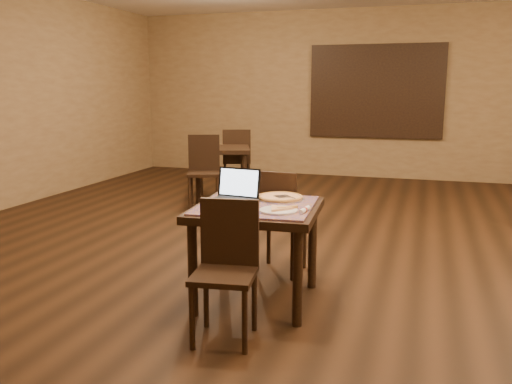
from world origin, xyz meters
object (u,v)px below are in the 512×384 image
(other_table_b, at_px, (221,156))
(other_table_b_chair_far, at_px, (237,157))
(pizza_pan, at_px, (280,199))
(tiled_table, at_px, (257,218))
(chair_main_far, at_px, (277,216))
(laptop, at_px, (236,192))
(other_table_b_chair_near, at_px, (204,167))
(chair_main_near, at_px, (227,261))

(other_table_b, bearing_deg, other_table_b_chair_far, 66.52)
(pizza_pan, bearing_deg, tiled_table, -116.57)
(tiled_table, distance_m, chair_main_far, 0.63)
(laptop, distance_m, other_table_b_chair_near, 3.23)
(other_table_b_chair_far, bearing_deg, chair_main_far, 94.29)
(chair_main_near, relative_size, other_table_b_chair_near, 0.92)
(tiled_table, height_order, other_table_b_chair_far, other_table_b_chair_far)
(laptop, bearing_deg, tiled_table, -21.33)
(laptop, bearing_deg, chair_main_far, 75.99)
(chair_main_near, bearing_deg, tiled_table, 81.47)
(pizza_pan, height_order, other_table_b, pizza_pan)
(other_table_b, distance_m, other_table_b_chair_far, 0.59)
(chair_main_near, distance_m, laptop, 0.81)
(laptop, xyz_separation_m, pizza_pan, (0.32, 0.13, -0.06))
(chair_main_far, distance_m, other_table_b_chair_far, 3.86)
(chair_main_near, bearing_deg, pizza_pan, 73.82)
(laptop, relative_size, pizza_pan, 1.00)
(chair_main_far, xyz_separation_m, other_table_b, (-1.65, 2.93, 0.11))
(other_table_b_chair_near, distance_m, other_table_b_chair_far, 1.17)
(chair_main_near, xyz_separation_m, other_table_b_chair_near, (-1.68, 3.58, 0.05))
(other_table_b_chair_near, relative_size, other_table_b_chair_far, 1.00)
(tiled_table, relative_size, pizza_pan, 2.57)
(chair_main_far, height_order, laptop, laptop)
(other_table_b, height_order, other_table_b_chair_near, other_table_b_chair_near)
(chair_main_near, xyz_separation_m, other_table_b_chair_far, (-1.61, 4.75, 0.05))
(chair_main_far, bearing_deg, laptop, 73.40)
(chair_main_near, height_order, other_table_b_chair_near, other_table_b_chair_near)
(other_table_b, bearing_deg, tiled_table, -85.45)
(pizza_pan, distance_m, other_table_b_chair_far, 4.26)
(chair_main_far, relative_size, laptop, 2.44)
(tiled_table, distance_m, laptop, 0.28)
(laptop, height_order, other_table_b, laptop)
(chair_main_near, distance_m, other_table_b_chair_far, 5.01)
(other_table_b_chair_near, bearing_deg, laptop, -83.00)
(laptop, distance_m, other_table_b_chair_far, 4.27)
(tiled_table, distance_m, other_table_b_chair_far, 4.44)
(other_table_b_chair_far, bearing_deg, tiled_table, 91.01)
(tiled_table, distance_m, other_table_b, 3.91)
(chair_main_near, relative_size, laptop, 2.38)
(chair_main_far, bearing_deg, other_table_b_chair_far, -61.05)
(chair_main_near, distance_m, pizza_pan, 0.91)
(chair_main_near, relative_size, other_table_b_chair_far, 0.92)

